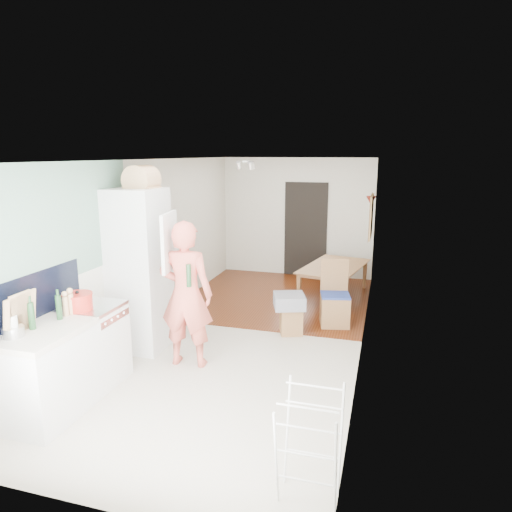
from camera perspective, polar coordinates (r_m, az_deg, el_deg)
The scene contains 32 objects.
room_shell at distance 6.37m, azimuth -0.96°, elevation 0.62°, with size 3.20×7.00×2.50m, color silver, non-canonical shape.
floor at distance 6.74m, azimuth -0.92°, elevation -9.82°, with size 3.20×7.00×0.01m, color #BAB39E.
wood_floor_overlay at distance 8.42m, azimuth 2.77°, elevation -5.12°, with size 3.20×3.30×0.01m, color #552210.
sage_wall_panel at distance 5.28m, azimuth -24.55°, elevation 3.56°, with size 0.02×3.00×1.30m, color gray.
tile_splashback at distance 5.03m, azimuth -27.81°, elevation -5.39°, with size 0.02×1.90×0.50m, color black.
doorway_recess at distance 9.70m, azimuth 6.22°, elevation 3.26°, with size 0.90×0.04×2.00m, color black.
base_cabinet at distance 5.10m, azimuth -24.57°, elevation -13.51°, with size 0.60×0.90×0.86m, color silver.
worktop at distance 4.92m, azimuth -25.07°, elevation -8.68°, with size 0.62×0.92×0.06m, color beige.
range_cooker at distance 5.63m, azimuth -19.59°, elevation -10.48°, with size 0.60×0.60×0.88m, color silver.
cooker_top at distance 5.47m, azimuth -19.95°, elevation -6.03°, with size 0.60×0.60×0.04m, color silver.
fridge_housing at distance 6.22m, azimuth -14.38°, elevation -1.74°, with size 0.66×0.66×2.15m, color silver.
fridge_door at distance 5.57m, azimuth -10.77°, elevation 1.78°, with size 0.56×0.04×0.70m, color silver.
fridge_interior at distance 5.97m, azimuth -12.06°, elevation 2.45°, with size 0.02×0.52×0.66m, color white.
pinboard at distance 7.92m, azimuth 14.21°, elevation 4.84°, with size 0.03×0.90×0.70m, color tan.
pinboard_frame at distance 7.93m, azimuth 14.10°, elevation 4.84°, with size 0.01×0.94×0.74m, color #8C5E3B.
wall_sconce at distance 8.55m, azimuth 14.18°, elevation 6.74°, with size 0.18×0.18×0.16m, color maroon.
person at distance 5.58m, azimuth -8.79°, elevation -3.17°, with size 0.78×0.51×2.14m, color #D75E4F.
dining_table at distance 8.50m, azimuth 9.88°, elevation -3.42°, with size 1.42×0.79×0.50m, color #8C5E3B.
dining_chair at distance 7.03m, azimuth 9.88°, elevation -4.71°, with size 0.42×0.42×1.00m, color #8C5E3B, non-canonical shape.
stool at distance 6.75m, azimuth 4.39°, elevation -7.98°, with size 0.31×0.31×0.41m, color #8C5E3B, non-canonical shape.
grey_drape at distance 6.62m, azimuth 4.17°, elevation -5.63°, with size 0.43×0.43×0.19m, color slate.
drying_rack at distance 3.73m, azimuth 6.74°, elevation -22.61°, with size 0.45×0.40×0.87m, color silver, non-canonical shape.
bread_bin at distance 6.09m, azimuth -14.11°, elevation 9.23°, with size 0.39×0.37×0.21m, color tan, non-canonical shape.
red_casserole at distance 5.33m, azimuth -21.39°, elevation -5.32°, with size 0.32×0.32×0.19m, color red.
steel_pan at distance 4.84m, azimuth -28.07°, elevation -8.37°, with size 0.19×0.19×0.10m, color silver.
held_bottle at distance 5.35m, azimuth -8.40°, elevation -2.43°, with size 0.06×0.06×0.27m, color #1D4322.
bottle_a at distance 4.93m, azimuth -26.27°, elevation -6.73°, with size 0.06×0.06×0.27m, color #1D4322.
bottle_b at distance 5.10m, azimuth -23.43°, elevation -5.92°, with size 0.06×0.06×0.26m, color #1D4322.
bottle_c at distance 4.83m, azimuth -28.07°, elevation -7.73°, with size 0.08×0.08×0.20m, color silver.
pepper_mill_front at distance 5.19m, azimuth -22.70°, elevation -5.82°, with size 0.06×0.06×0.21m, color tan.
pepper_mill_back at distance 5.22m, azimuth -22.14°, elevation -5.57°, with size 0.06×0.06×0.22m, color tan.
chopping_boards at distance 4.85m, azimuth -27.45°, elevation -6.35°, with size 0.04×0.30×0.40m, color tan, non-canonical shape.
Camera 1 is at (1.83, -5.95, 2.59)m, focal length 32.00 mm.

